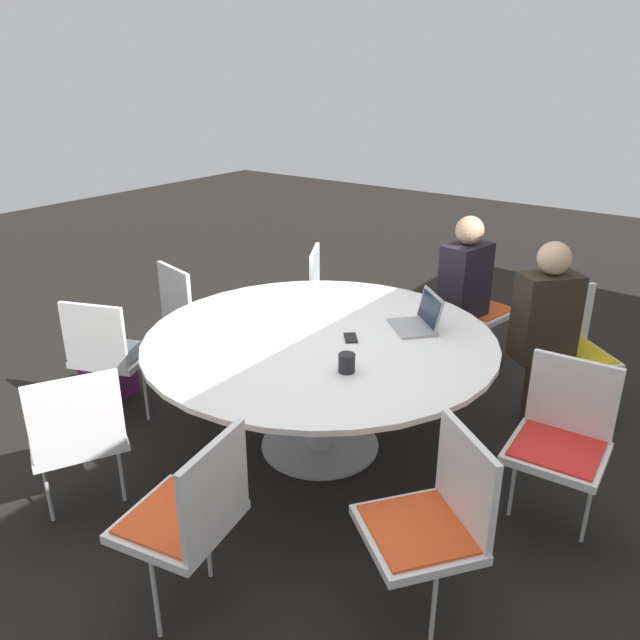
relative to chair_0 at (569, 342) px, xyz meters
The scene contains 17 objects.
ground_plane 1.74m from the chair_0, 39.92° to the right, with size 16.00×16.00×0.00m, color black.
conference_table 1.66m from the chair_0, 39.92° to the right, with size 2.02×2.02×0.73m.
chair_0 is the anchor object (origin of this frame).
chair_1 0.90m from the chair_0, 114.26° to the right, with size 0.51×0.50×0.87m.
chair_2 1.80m from the chair_0, 85.92° to the right, with size 0.59×0.58×0.87m.
chair_3 2.61m from the chair_0, 66.78° to the right, with size 0.51×0.52×0.87m.
chair_4 2.94m from the chair_0, 51.58° to the right, with size 0.55×0.56×0.87m.
chair_5 2.99m from the chair_0, 32.95° to the right, with size 0.58×0.58×0.87m.
chair_6 2.69m from the chair_0, 15.92° to the right, with size 0.51×0.50×0.87m.
chair_7 2.04m from the chair_0, ahead, with size 0.60×0.60×0.87m.
chair_8 1.17m from the chair_0, 14.24° to the left, with size 0.44×0.46×0.87m.
person_0 0.32m from the chair_0, 23.20° to the right, with size 0.41×0.40×1.22m.
person_1 0.81m from the chair_0, 98.49° to the right, with size 0.40×0.31×1.22m.
laptop 1.09m from the chair_0, 38.60° to the right, with size 0.38×0.38×0.21m.
coffee_cup 1.72m from the chair_0, 23.94° to the right, with size 0.09×0.09×0.10m.
cell_phone 1.51m from the chair_0, 37.12° to the right, with size 0.15×0.14×0.01m.
handbag 3.11m from the chair_0, 57.42° to the right, with size 0.36×0.16×0.28m.
Camera 1 is at (2.64, 1.94, 2.16)m, focal length 35.00 mm.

